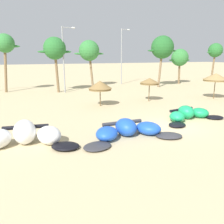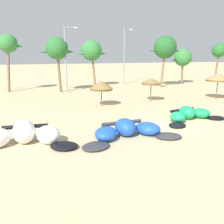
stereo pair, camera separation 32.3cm
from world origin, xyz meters
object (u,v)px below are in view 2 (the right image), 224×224
palm_center_left (92,51)px  palm_center_right (165,48)px  kite_left (127,131)px  palm_right (219,51)px  beach_umbrella_near_palms (218,77)px  palm_right_of_gap (183,58)px  lamppost_east_center (125,54)px  kite_far_left (23,136)px  palm_left (8,45)px  lamppost_west_center (67,56)px  beach_umbrella_near_van (101,85)px  beach_umbrella_middle (151,81)px  palm_left_of_gap (57,49)px  kite_left_of_center (189,115)px

palm_center_left → palm_center_right: size_ratio=0.91×
kite_left → palm_right: 39.27m
beach_umbrella_near_palms → palm_right_of_gap: bearing=68.6°
palm_right → lamppost_east_center: bearing=173.0°
kite_far_left → palm_left: palm_left is taller
kite_left → palm_center_right: (15.84, 20.09, 6.02)m
lamppost_west_center → lamppost_east_center: (11.54, 5.95, 0.35)m
beach_umbrella_near_van → lamppost_west_center: size_ratio=0.30×
palm_left → lamppost_east_center: (19.14, 2.40, -1.27)m
palm_center_left → beach_umbrella_middle: bearing=-78.3°
palm_left_of_gap → palm_right_of_gap: 22.97m
kite_far_left → beach_umbrella_near_van: (7.77, 8.68, 1.63)m
beach_umbrella_near_palms → palm_right_of_gap: 15.37m
kite_left_of_center → palm_right_of_gap: size_ratio=0.96×
kite_far_left → lamppost_east_center: 31.05m
kite_far_left → beach_umbrella_middle: beach_umbrella_middle is taller
palm_center_right → palm_right: (15.02, 3.52, -0.36)m
palm_center_right → lamppost_east_center: lamppost_east_center is taller
palm_center_right → lamppost_west_center: 16.16m
kite_far_left → palm_left_of_gap: palm_left_of_gap is taller
beach_umbrella_middle → palm_center_right: 13.67m
beach_umbrella_near_van → palm_right: bearing=25.4°
lamppost_east_center → kite_left_of_center: bearing=-101.1°
lamppost_west_center → kite_left_of_center: bearing=-69.4°
kite_left → lamppost_west_center: bearing=90.8°
kite_left_of_center → beach_umbrella_middle: beach_umbrella_middle is taller
palm_left_of_gap → palm_right_of_gap: bearing=4.6°
beach_umbrella_near_van → palm_right: (29.49, 13.98, 3.90)m
beach_umbrella_near_van → palm_center_right: bearing=35.9°
kite_left_of_center → palm_left_of_gap: (-8.02, 18.79, 5.67)m
kite_far_left → beach_umbrella_near_van: 11.77m
kite_left → beach_umbrella_middle: bearing=53.0°
palm_right_of_gap → lamppost_east_center: size_ratio=0.65×
palm_left_of_gap → palm_center_right: 17.31m
kite_left_of_center → palm_center_right: 21.27m
beach_umbrella_middle → beach_umbrella_near_palms: beach_umbrella_near_palms is taller
kite_left_of_center → palm_left_of_gap: bearing=113.1°
palm_left_of_gap → kite_far_left: bearing=-104.1°
palm_center_right → palm_right_of_gap: bearing=24.0°
kite_far_left → palm_left: size_ratio=0.81×
beach_umbrella_near_van → lamppost_west_center: lamppost_west_center is taller
kite_far_left → palm_center_left: size_ratio=0.87×
kite_left → palm_left_of_gap: 21.53m
beach_umbrella_near_van → lamppost_west_center: bearing=98.9°
beach_umbrella_near_palms → palm_right_of_gap: size_ratio=0.49×
beach_umbrella_middle → lamppost_west_center: (-7.81, 10.02, 2.76)m
palm_left_of_gap → palm_right: size_ratio=1.02×
beach_umbrella_near_van → palm_right: 32.87m
palm_left → lamppost_west_center: lamppost_west_center is taller
palm_center_right → lamppost_east_center: bearing=127.7°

